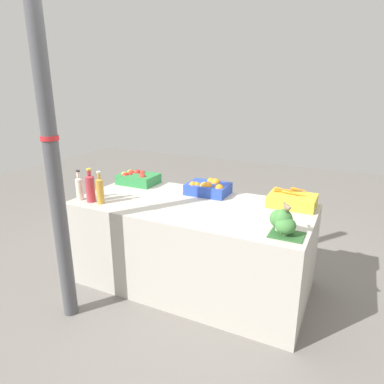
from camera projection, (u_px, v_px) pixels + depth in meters
The scene contains 11 objects.
ground_plane at pixel (192, 281), 3.06m from camera, with size 10.00×10.00×0.00m, color slate.
market_table at pixel (192, 244), 2.95m from camera, with size 1.95×0.95×0.74m, color #B7B2A8.
support_pole at pixel (50, 145), 2.26m from camera, with size 0.12×0.12×2.61m.
apple_crate at pixel (137, 178), 3.40m from camera, with size 0.37×0.27×0.13m.
orange_crate at pixel (208, 188), 3.06m from camera, with size 0.37×0.27×0.13m.
carrot_crate at pixel (292, 200), 2.76m from camera, with size 0.37×0.28×0.13m.
broccoli_pile at pixel (283, 222), 2.24m from camera, with size 0.24×0.19×0.17m.
juice_bottle_cloudy at pixel (79, 187), 2.90m from camera, with size 0.06×0.06×0.26m.
juice_bottle_ruby at pixel (90, 187), 2.85m from camera, with size 0.08×0.08×0.29m.
juice_bottle_amber at pixel (100, 190), 2.81m from camera, with size 0.06×0.06×0.27m.
sparrow_bird at pixel (287, 207), 2.16m from camera, with size 0.07×0.13×0.05m.
Camera 1 is at (1.18, -2.40, 1.69)m, focal length 32.00 mm.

